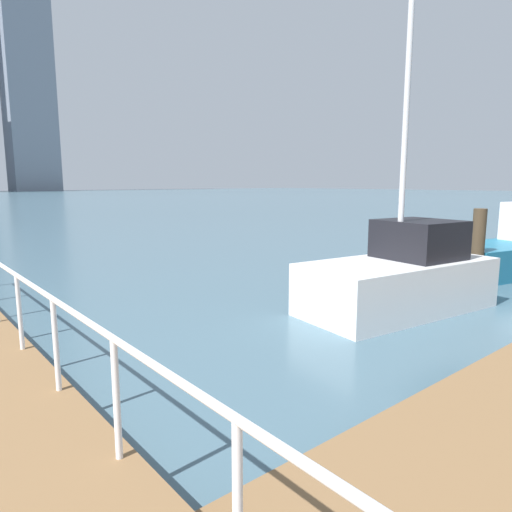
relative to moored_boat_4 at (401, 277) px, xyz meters
name	(u,v)px	position (x,y,z in m)	size (l,w,h in m)	color
ground_plane	(88,276)	(-3.89, 7.78, -0.72)	(300.00, 300.00, 0.00)	#476675
dock_piling_0	(478,248)	(3.35, -0.04, 0.30)	(0.32, 0.32, 2.04)	#473826
moored_boat_4	(401,277)	(0.00, 0.00, 0.00)	(4.48, 2.41, 6.31)	white
skyline_tower_4	(27,64)	(30.18, 148.50, 36.79)	(13.79, 7.57, 75.02)	gray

